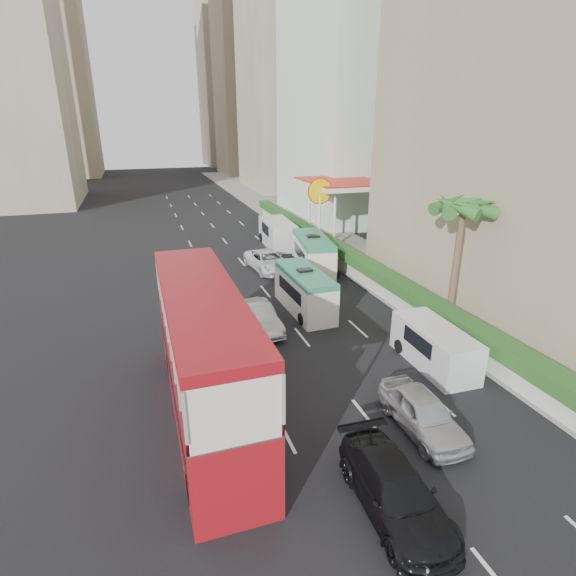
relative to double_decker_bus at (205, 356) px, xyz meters
name	(u,v)px	position (x,y,z in m)	size (l,w,h in m)	color
ground_plane	(352,387)	(6.00, 0.00, -2.53)	(200.00, 200.00, 0.00)	black
double_decker_bus	(205,356)	(0.00, 0.00, 0.00)	(2.50, 11.00, 5.06)	maroon
car_silver_lane_a	(258,329)	(3.70, 6.61, -2.53)	(1.51, 4.32, 1.42)	#B5B8BC
car_silver_lane_b	(421,429)	(7.14, -3.30, -2.53)	(1.68, 4.18, 1.42)	#B5B8BC
car_black	(393,509)	(4.31, -6.15, -2.53)	(1.94, 4.78, 1.39)	black
van_asset	(268,270)	(7.05, 16.35, -2.53)	(2.35, 5.09, 1.41)	silver
minibus_near	(304,291)	(6.92, 8.25, -1.31)	(1.84, 5.51, 2.44)	silver
minibus_far	(313,255)	(9.99, 14.72, -1.19)	(2.01, 6.04, 2.68)	silver
panel_van_near	(434,346)	(10.33, 0.52, -1.61)	(1.85, 4.61, 1.85)	silver
panel_van_far	(278,233)	(9.82, 22.88, -1.41)	(2.25, 5.62, 2.25)	silver
sidewalk	(322,235)	(15.00, 25.00, -2.44)	(6.00, 120.00, 0.18)	#99968C
kerb_wall	(344,264)	(12.20, 14.00, -1.85)	(0.30, 44.00, 1.00)	silver
hedge	(345,252)	(12.20, 14.00, -1.00)	(1.10, 44.00, 0.70)	#2D6626
palm_tree	(456,265)	(13.80, 4.00, 0.85)	(0.36, 0.36, 6.40)	brown
shell_station	(341,211)	(16.00, 23.00, 0.22)	(6.50, 8.00, 5.50)	silver
tower_mid	(298,18)	(24.00, 58.00, 22.47)	(16.00, 16.00, 50.00)	#B0A18B
tower_far_a	(252,60)	(23.00, 82.00, 19.47)	(14.00, 14.00, 44.00)	tan
tower_far_b	(230,80)	(23.00, 104.00, 17.47)	(14.00, 14.00, 40.00)	#B0A18B
tower_left_b	(40,51)	(-16.00, 90.00, 20.47)	(16.00, 16.00, 46.00)	tan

